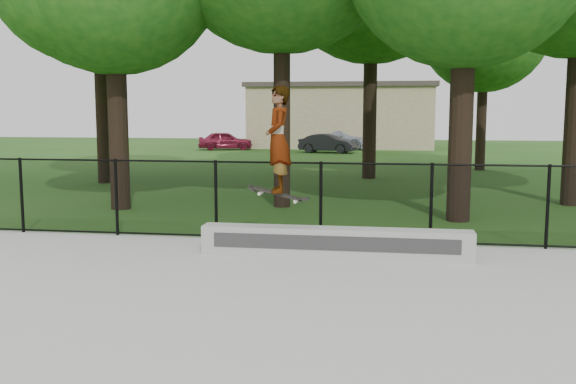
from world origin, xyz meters
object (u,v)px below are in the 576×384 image
(car_a, at_px, (225,141))
(car_c, at_px, (338,139))
(skater_airborne, at_px, (278,141))
(car_b, at_px, (328,143))
(grind_ledge, at_px, (335,242))

(car_a, distance_m, car_c, 7.24)
(car_c, bearing_deg, skater_airborne, -161.99)
(car_b, relative_size, car_c, 0.72)
(car_b, distance_m, skater_airborne, 27.55)
(car_a, xyz_separation_m, skater_airborne, (8.49, -29.22, 1.40))
(car_b, bearing_deg, grind_ledge, -161.26)
(grind_ledge, distance_m, skater_airborne, 1.93)
(car_a, distance_m, skater_airborne, 30.46)
(skater_airborne, bearing_deg, car_b, 93.76)
(car_c, bearing_deg, car_a, 119.52)
(grind_ledge, distance_m, car_b, 27.50)
(car_b, xyz_separation_m, skater_airborne, (1.80, -27.45, 1.43))
(car_a, bearing_deg, car_c, -90.13)
(grind_ledge, bearing_deg, car_c, 94.47)
(grind_ledge, xyz_separation_m, car_b, (-2.75, 27.36, 0.25))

